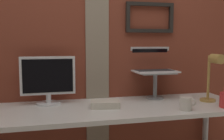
{
  "coord_description": "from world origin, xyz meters",
  "views": [
    {
      "loc": [
        -0.31,
        -1.61,
        1.19
      ],
      "look_at": [
        0.14,
        0.23,
        0.99
      ],
      "focal_mm": 41.56,
      "sensor_mm": 36.0,
      "label": 1
    }
  ],
  "objects_px": {
    "desk_lamp": "(213,73)",
    "monitor": "(48,78)",
    "laptop": "(152,65)",
    "coffee_mug": "(186,103)"
  },
  "relations": [
    {
      "from": "monitor",
      "to": "coffee_mug",
      "type": "xyz_separation_m",
      "value": [
        0.9,
        -0.39,
        -0.15
      ]
    },
    {
      "from": "laptop",
      "to": "desk_lamp",
      "type": "bearing_deg",
      "value": -40.07
    },
    {
      "from": "laptop",
      "to": "coffee_mug",
      "type": "xyz_separation_m",
      "value": [
        0.06,
        -0.45,
        -0.22
      ]
    },
    {
      "from": "laptop",
      "to": "desk_lamp",
      "type": "xyz_separation_m",
      "value": [
        0.36,
        -0.3,
        -0.04
      ]
    },
    {
      "from": "desk_lamp",
      "to": "monitor",
      "type": "bearing_deg",
      "value": 168.83
    },
    {
      "from": "monitor",
      "to": "desk_lamp",
      "type": "distance_m",
      "value": 1.22
    },
    {
      "from": "desk_lamp",
      "to": "coffee_mug",
      "type": "xyz_separation_m",
      "value": [
        -0.3,
        -0.15,
        -0.18
      ]
    },
    {
      "from": "desk_lamp",
      "to": "coffee_mug",
      "type": "height_order",
      "value": "desk_lamp"
    },
    {
      "from": "desk_lamp",
      "to": "coffee_mug",
      "type": "distance_m",
      "value": 0.38
    },
    {
      "from": "monitor",
      "to": "coffee_mug",
      "type": "distance_m",
      "value": 0.99
    }
  ]
}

